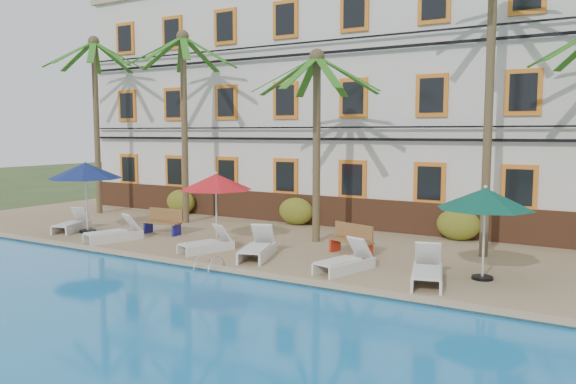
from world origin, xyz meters
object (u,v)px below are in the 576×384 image
Objects in this scene: lounger_b at (115,232)px; bench_right at (353,239)px; lounger_f at (427,271)px; lounger_a at (72,224)px; lounger_c at (207,243)px; lounger_d at (258,248)px; umbrella_red at (216,182)px; palm_b at (184,100)px; pool_ladder at (209,269)px; umbrella_blue at (85,171)px; lounger_e at (345,261)px; palm_d at (491,52)px; bench_left at (163,221)px; umbrella_green at (485,199)px; palm_c at (317,116)px; palm_a at (96,100)px.

lounger_b is 1.28× the size of bench_right.
lounger_a is at bearing 178.26° from lounger_f.
lounger_d reaches higher than lounger_c.
umbrella_red is at bearing 170.73° from lounger_f.
palm_b is 10.47× the size of pool_ladder.
umbrella_blue is 1.40× the size of lounger_a.
bench_right is at bearing 109.06° from lounger_e.
umbrella_blue is at bearing -166.29° from palm_d.
umbrella_red is at bearing -162.05° from palm_d.
palm_b is 3.22× the size of umbrella_red.
lounger_b is 1.92m from bench_left.
lounger_e is at bearing -162.90° from umbrella_green.
pool_ladder is at bearing -158.04° from umbrella_green.
lounger_d is (-0.31, -3.11, -3.93)m from palm_c.
umbrella_blue reaches higher than lounger_e.
palm_d reaches higher than lounger_b.
palm_c reaches higher than umbrella_green.
umbrella_red is at bearing -9.78° from bench_left.
lounger_c is at bearing -23.03° from palm_a.
palm_c is 3.20× the size of lounger_b.
palm_d is 12.81× the size of pool_ladder.
umbrella_blue reaches higher than lounger_c.
umbrella_red is at bearing 22.08° from lounger_b.
lounger_a is (-6.22, -0.81, -1.79)m from umbrella_red.
bench_left is (2.68, 1.19, -1.82)m from umbrella_blue.
palm_a is 14.63m from bench_right.
lounger_b is (2.17, -0.66, -1.99)m from umbrella_blue.
pool_ladder is (-2.61, -3.67, -0.47)m from bench_right.
umbrella_blue is 1.75× the size of bench_left.
umbrella_red is 5.68m from lounger_e.
pool_ladder is at bearing -44.75° from palm_b.
bench_right is (2.22, 1.87, 0.16)m from lounger_d.
umbrella_red is 1.20× the size of lounger_b.
lounger_a is (2.91, -3.80, -4.87)m from palm_a.
lounger_d is 1.09× the size of lounger_e.
palm_b reaches higher than lounger_d.
umbrella_red reaches higher than lounger_c.
bench_left is (1.05, -2.46, -4.55)m from palm_b.
bench_left is (0.51, 1.85, 0.18)m from lounger_b.
palm_a is 3.31× the size of umbrella_red.
umbrella_red is at bearing 124.52° from pool_ladder.
lounger_c is 1.17× the size of bench_right.
palm_c is (11.79, -0.91, -0.91)m from palm_a.
palm_b is 3.67× the size of lounger_d.
bench_left is 0.97× the size of bench_right.
umbrella_blue reaches higher than umbrella_red.
bench_left is at bearing 176.76° from umbrella_green.
lounger_a is at bearing -166.55° from palm_d.
lounger_d is at bearing 2.30° from lounger_c.
umbrella_green is (5.95, -2.24, -2.19)m from palm_c.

